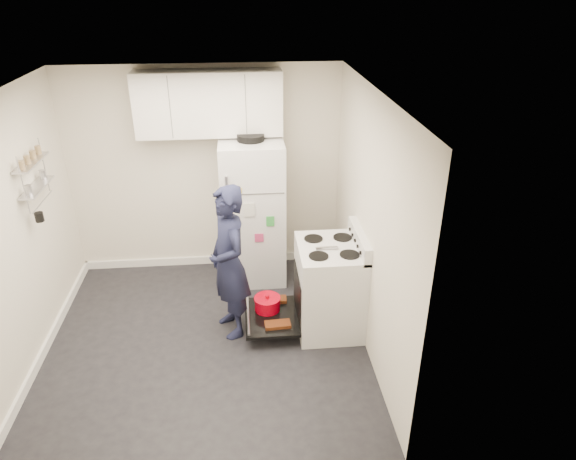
{
  "coord_description": "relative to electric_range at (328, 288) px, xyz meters",
  "views": [
    {
      "loc": [
        0.43,
        -4.25,
        3.38
      ],
      "look_at": [
        0.87,
        0.36,
        1.05
      ],
      "focal_mm": 32.0,
      "sensor_mm": 36.0,
      "label": 1
    }
  ],
  "objects": [
    {
      "name": "wall_shelf_rack",
      "position": [
        -2.78,
        0.34,
        1.21
      ],
      "size": [
        0.14,
        0.6,
        0.61
      ],
      "color": "#B2B2B7",
      "rests_on": "room"
    },
    {
      "name": "open_oven_door",
      "position": [
        -0.6,
        0.05,
        -0.28
      ],
      "size": [
        0.55,
        0.7,
        0.22
      ],
      "color": "black",
      "rests_on": "ground"
    },
    {
      "name": "refrigerator",
      "position": [
        -0.72,
        1.1,
        0.4
      ],
      "size": [
        0.72,
        0.74,
        1.79
      ],
      "color": "silver",
      "rests_on": "ground"
    },
    {
      "name": "person",
      "position": [
        -1.0,
        0.03,
        0.34
      ],
      "size": [
        0.57,
        0.69,
        1.62
      ],
      "primitive_type": "imported",
      "rotation": [
        0.0,
        0.0,
        -1.21
      ],
      "color": "#171A35",
      "rests_on": "ground"
    },
    {
      "name": "upper_cabinets",
      "position": [
        -1.16,
        1.28,
        1.63
      ],
      "size": [
        1.6,
        0.33,
        0.7
      ],
      "primitive_type": "cube",
      "color": "silver",
      "rests_on": "room"
    },
    {
      "name": "electric_range",
      "position": [
        0.0,
        0.0,
        0.0
      ],
      "size": [
        0.66,
        0.76,
        1.1
      ],
      "color": "silver",
      "rests_on": "ground"
    },
    {
      "name": "room",
      "position": [
        -1.29,
        -0.12,
        0.74
      ],
      "size": [
        3.21,
        3.21,
        2.51
      ],
      "color": "black",
      "rests_on": "ground"
    }
  ]
}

